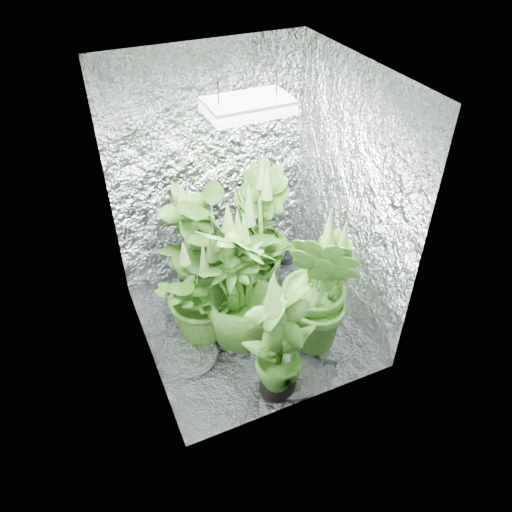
{
  "coord_description": "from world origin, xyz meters",
  "views": [
    {
      "loc": [
        -1.1,
        -2.57,
        2.94
      ],
      "look_at": [
        0.05,
        0.0,
        0.7
      ],
      "focal_mm": 35.0,
      "sensor_mm": 36.0,
      "label": 1
    }
  ],
  "objects_px": {
    "plant_c": "(257,232)",
    "circulation_fan": "(284,249)",
    "plant_e": "(243,256)",
    "plant_f": "(279,339)",
    "grow_lamp": "(248,106)",
    "plant_a": "(204,291)",
    "plant_b": "(191,243)",
    "plant_d": "(238,287)",
    "plant_g": "(320,288)"
  },
  "relations": [
    {
      "from": "plant_a",
      "to": "plant_b",
      "type": "distance_m",
      "value": 0.53
    },
    {
      "from": "plant_b",
      "to": "circulation_fan",
      "type": "xyz_separation_m",
      "value": [
        0.86,
        0.01,
        -0.34
      ]
    },
    {
      "from": "grow_lamp",
      "to": "plant_e",
      "type": "bearing_deg",
      "value": 78.56
    },
    {
      "from": "grow_lamp",
      "to": "plant_f",
      "type": "xyz_separation_m",
      "value": [
        -0.07,
        -0.63,
        -1.32
      ]
    },
    {
      "from": "plant_e",
      "to": "plant_c",
      "type": "bearing_deg",
      "value": 42.38
    },
    {
      "from": "plant_d",
      "to": "circulation_fan",
      "type": "distance_m",
      "value": 1.07
    },
    {
      "from": "grow_lamp",
      "to": "plant_b",
      "type": "xyz_separation_m",
      "value": [
        -0.26,
        0.61,
        -1.34
      ]
    },
    {
      "from": "plant_a",
      "to": "grow_lamp",
      "type": "bearing_deg",
      "value": -15.22
    },
    {
      "from": "grow_lamp",
      "to": "plant_d",
      "type": "relative_size",
      "value": 0.45
    },
    {
      "from": "circulation_fan",
      "to": "plant_f",
      "type": "bearing_deg",
      "value": -111.08
    },
    {
      "from": "plant_g",
      "to": "circulation_fan",
      "type": "xyz_separation_m",
      "value": [
        0.21,
        0.97,
        -0.4
      ]
    },
    {
      "from": "grow_lamp",
      "to": "plant_f",
      "type": "height_order",
      "value": "grow_lamp"
    },
    {
      "from": "plant_b",
      "to": "plant_e",
      "type": "xyz_separation_m",
      "value": [
        0.31,
        -0.34,
        0.01
      ]
    },
    {
      "from": "plant_a",
      "to": "plant_b",
      "type": "xyz_separation_m",
      "value": [
        0.08,
        0.52,
        0.06
      ]
    },
    {
      "from": "grow_lamp",
      "to": "plant_a",
      "type": "height_order",
      "value": "grow_lamp"
    },
    {
      "from": "grow_lamp",
      "to": "plant_d",
      "type": "distance_m",
      "value": 1.31
    },
    {
      "from": "plant_c",
      "to": "circulation_fan",
      "type": "bearing_deg",
      "value": 25.25
    },
    {
      "from": "plant_d",
      "to": "plant_f",
      "type": "height_order",
      "value": "plant_d"
    },
    {
      "from": "plant_f",
      "to": "plant_d",
      "type": "bearing_deg",
      "value": 95.83
    },
    {
      "from": "plant_e",
      "to": "plant_f",
      "type": "distance_m",
      "value": 0.91
    },
    {
      "from": "grow_lamp",
      "to": "plant_f",
      "type": "relative_size",
      "value": 0.46
    },
    {
      "from": "grow_lamp",
      "to": "plant_a",
      "type": "distance_m",
      "value": 1.44
    },
    {
      "from": "plant_d",
      "to": "circulation_fan",
      "type": "xyz_separation_m",
      "value": [
        0.73,
        0.69,
        -0.37
      ]
    },
    {
      "from": "grow_lamp",
      "to": "circulation_fan",
      "type": "height_order",
      "value": "grow_lamp"
    },
    {
      "from": "plant_a",
      "to": "circulation_fan",
      "type": "xyz_separation_m",
      "value": [
        0.94,
        0.53,
        -0.28
      ]
    },
    {
      "from": "plant_e",
      "to": "plant_f",
      "type": "xyz_separation_m",
      "value": [
        -0.12,
        -0.9,
        0.0
      ]
    },
    {
      "from": "grow_lamp",
      "to": "plant_g",
      "type": "distance_m",
      "value": 1.38
    },
    {
      "from": "plant_f",
      "to": "circulation_fan",
      "type": "bearing_deg",
      "value": 61.84
    },
    {
      "from": "plant_b",
      "to": "plant_e",
      "type": "relative_size",
      "value": 0.94
    },
    {
      "from": "plant_a",
      "to": "plant_e",
      "type": "bearing_deg",
      "value": 25.05
    },
    {
      "from": "circulation_fan",
      "to": "plant_c",
      "type": "bearing_deg",
      "value": -147.68
    },
    {
      "from": "plant_b",
      "to": "plant_c",
      "type": "distance_m",
      "value": 0.55
    },
    {
      "from": "plant_b",
      "to": "plant_d",
      "type": "height_order",
      "value": "plant_d"
    },
    {
      "from": "grow_lamp",
      "to": "circulation_fan",
      "type": "bearing_deg",
      "value": 45.87
    },
    {
      "from": "grow_lamp",
      "to": "circulation_fan",
      "type": "relative_size",
      "value": 1.44
    },
    {
      "from": "plant_c",
      "to": "plant_e",
      "type": "bearing_deg",
      "value": -137.62
    },
    {
      "from": "plant_e",
      "to": "circulation_fan",
      "type": "relative_size",
      "value": 3.26
    },
    {
      "from": "grow_lamp",
      "to": "plant_c",
      "type": "distance_m",
      "value": 1.38
    },
    {
      "from": "plant_b",
      "to": "circulation_fan",
      "type": "relative_size",
      "value": 3.06
    },
    {
      "from": "grow_lamp",
      "to": "plant_a",
      "type": "relative_size",
      "value": 0.55
    },
    {
      "from": "circulation_fan",
      "to": "plant_b",
      "type": "bearing_deg",
      "value": -172.11
    },
    {
      "from": "plant_e",
      "to": "plant_g",
      "type": "distance_m",
      "value": 0.71
    },
    {
      "from": "plant_c",
      "to": "circulation_fan",
      "type": "height_order",
      "value": "plant_c"
    },
    {
      "from": "plant_d",
      "to": "plant_a",
      "type": "bearing_deg",
      "value": 142.8
    },
    {
      "from": "plant_b",
      "to": "circulation_fan",
      "type": "distance_m",
      "value": 0.93
    },
    {
      "from": "plant_d",
      "to": "plant_f",
      "type": "distance_m",
      "value": 0.57
    },
    {
      "from": "plant_d",
      "to": "plant_g",
      "type": "height_order",
      "value": "plant_g"
    },
    {
      "from": "plant_b",
      "to": "circulation_fan",
      "type": "bearing_deg",
      "value": 0.81
    },
    {
      "from": "grow_lamp",
      "to": "plant_f",
      "type": "bearing_deg",
      "value": -96.04
    },
    {
      "from": "plant_a",
      "to": "plant_b",
      "type": "relative_size",
      "value": 0.85
    }
  ]
}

